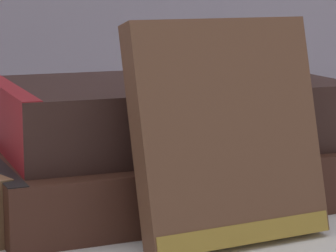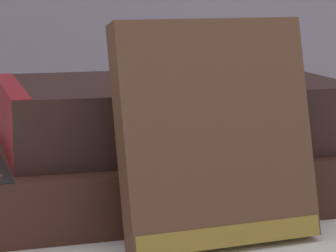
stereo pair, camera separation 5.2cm
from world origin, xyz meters
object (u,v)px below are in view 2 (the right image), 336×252
(book_leaning_front, at_px, (216,142))
(pocket_watch, at_px, (201,76))
(book_flat_bottom, at_px, (144,176))
(reading_glasses, at_px, (57,159))
(book_flat_top, at_px, (163,112))

(book_leaning_front, height_order, pocket_watch, book_leaning_front)
(book_flat_bottom, distance_m, reading_glasses, 0.15)
(pocket_watch, bearing_deg, book_flat_bottom, -179.61)
(book_flat_top, distance_m, reading_glasses, 0.16)
(book_flat_top, relative_size, reading_glasses, 2.15)
(book_flat_top, relative_size, book_leaning_front, 1.86)
(book_leaning_front, distance_m, pocket_watch, 0.10)
(reading_glasses, bearing_deg, pocket_watch, -49.75)
(book_flat_bottom, xyz_separation_m, book_leaning_front, (0.01, -0.09, 0.04))
(book_flat_bottom, relative_size, book_leaning_front, 1.81)
(book_flat_top, bearing_deg, book_leaning_front, -87.96)
(book_flat_bottom, bearing_deg, reading_glasses, 102.81)
(book_flat_top, bearing_deg, book_flat_bottom, -144.42)
(book_leaning_front, bearing_deg, book_flat_bottom, 96.60)
(pocket_watch, relative_size, reading_glasses, 0.54)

